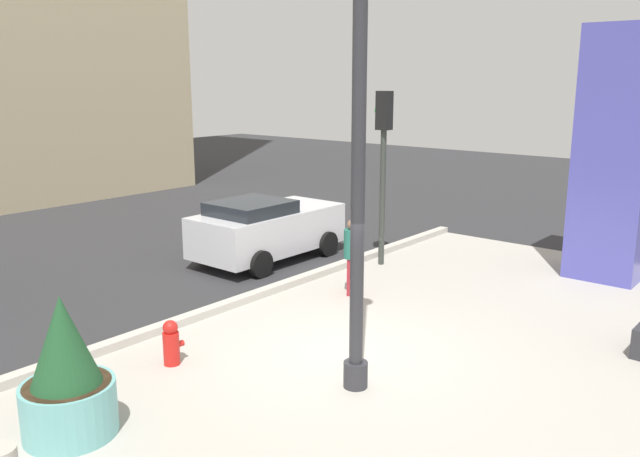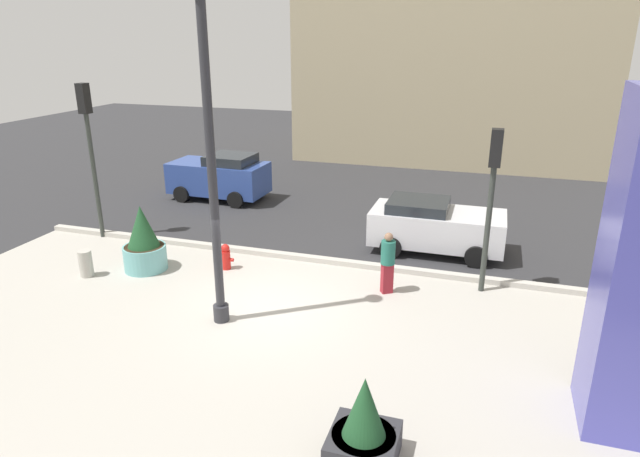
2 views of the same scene
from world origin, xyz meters
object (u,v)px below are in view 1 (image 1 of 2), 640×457
Objects in this scene: traffic_light_corner at (383,149)px; potted_plant_near_left at (67,377)px; fire_hydrant at (171,343)px; lamp_post at (359,149)px; art_pillar_blue at (617,155)px; pedestrian_on_sidewalk at (352,253)px; car_passing_lane at (266,228)px.

potted_plant_near_left is at bearing -171.00° from traffic_light_corner.
lamp_post is at bearing -65.45° from fire_hydrant.
lamp_post reaches higher than traffic_light_corner.
art_pillar_blue reaches higher than pedestrian_on_sidewalk.
traffic_light_corner is at bearing 119.18° from art_pillar_blue.
fire_hydrant is at bearing -173.95° from traffic_light_corner.
traffic_light_corner is at bearing 6.05° from fire_hydrant.
potted_plant_near_left is 0.45× the size of traffic_light_corner.
fire_hydrant is (-1.24, 2.72, -3.16)m from lamp_post.
pedestrian_on_sidewalk is (-0.81, -3.29, 0.09)m from car_passing_lane.
car_passing_lane is at bearing 120.11° from art_pillar_blue.
art_pillar_blue is 6.40m from pedestrian_on_sidewalk.
car_passing_lane is at bearing 30.32° from fire_hydrant.
potted_plant_near_left is 1.15× the size of pedestrian_on_sidewalk.
potted_plant_near_left is 2.30m from fire_hydrant.
potted_plant_near_left reaches higher than fire_hydrant.
potted_plant_near_left reaches higher than pedestrian_on_sidewalk.
traffic_light_corner is 1.06× the size of car_passing_lane.
traffic_light_corner is (9.07, 1.44, 2.05)m from potted_plant_near_left.
traffic_light_corner is 2.56× the size of pedestrian_on_sidewalk.
fire_hydrant is (-9.47, 3.82, -2.44)m from art_pillar_blue.
potted_plant_near_left is at bearing 149.21° from lamp_post.
pedestrian_on_sidewalk reaches higher than fire_hydrant.
lamp_post reaches higher than fire_hydrant.
potted_plant_near_left is (-3.39, 2.02, -2.73)m from lamp_post.
potted_plant_near_left is 9.41m from traffic_light_corner.
fire_hydrant is 0.19× the size of car_passing_lane.
potted_plant_near_left is at bearing 164.98° from art_pillar_blue.
traffic_light_corner is at bearing 20.22° from pedestrian_on_sidewalk.
art_pillar_blue reaches higher than potted_plant_near_left.
pedestrian_on_sidewalk is (4.61, -0.12, 0.54)m from fire_hydrant.
lamp_post is 4.80m from potted_plant_near_left.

